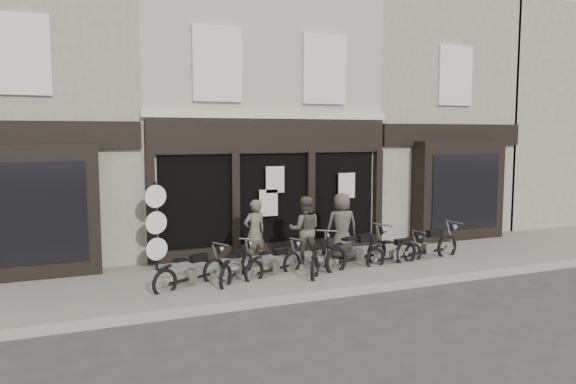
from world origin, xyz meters
name	(u,v)px	position (x,y,z in m)	size (l,w,h in m)	color
ground_plane	(319,282)	(0.00, 0.00, 0.00)	(90.00, 90.00, 0.00)	#2D2B28
pavement	(303,271)	(0.00, 0.90, 0.06)	(30.00, 4.20, 0.12)	#625D56
kerb	(344,292)	(0.00, -1.25, 0.07)	(30.00, 0.25, 0.13)	gray
central_building	(239,117)	(0.00, 5.95, 4.08)	(7.30, 6.22, 8.34)	#A2998B
neighbour_left	(28,116)	(-6.35, 5.90, 4.04)	(5.60, 6.73, 8.34)	gray
neighbour_right	(402,120)	(6.35, 5.90, 4.04)	(5.60, 6.73, 8.34)	gray
filler_right	(559,121)	(14.50, 6.00, 4.10)	(11.00, 6.00, 8.20)	gray
motorcycle_0	(191,274)	(-2.99, 0.43, 0.39)	(1.89, 1.10, 0.97)	black
motorcycle_1	(237,268)	(-1.87, 0.57, 0.38)	(1.43, 1.65, 0.94)	black
motorcycle_2	(274,265)	(-0.91, 0.58, 0.36)	(1.78, 0.98, 0.91)	black
motorcycle_3	(320,260)	(0.29, 0.49, 0.40)	(1.48, 1.81, 1.01)	black
motorcycle_4	(358,254)	(1.43, 0.60, 0.44)	(2.25, 1.06, 1.12)	black
motorcycle_5	(395,254)	(2.51, 0.50, 0.36)	(1.89, 0.52, 0.91)	black
motorcycle_6	(428,247)	(3.62, 0.59, 0.43)	(2.26, 0.64, 1.08)	black
man_left	(255,233)	(-1.01, 1.71, 0.99)	(0.63, 0.41, 1.73)	#4D4840
man_centre	(305,230)	(0.31, 1.47, 1.01)	(0.86, 0.67, 1.78)	#48453A
man_right	(342,226)	(1.49, 1.58, 1.03)	(0.89, 0.58, 1.81)	#423D37
advert_sign_post	(156,230)	(-3.45, 2.19, 1.14)	(0.57, 0.37, 2.35)	black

